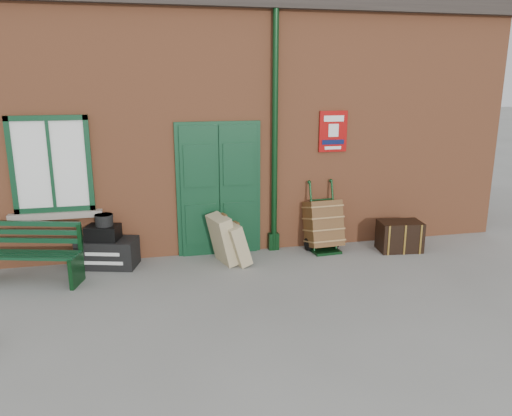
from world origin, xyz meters
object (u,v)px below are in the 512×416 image
object	(u,v)px
bench	(29,252)
dark_trunk	(400,236)
houdini_trunk	(108,253)
porter_trolley	(323,225)

from	to	relation	value
bench	dark_trunk	bearing A→B (deg)	16.36
houdini_trunk	dark_trunk	distance (m)	4.95
bench	porter_trolley	distance (m)	4.73
bench	porter_trolley	xyz separation A→B (m)	(4.71, 0.38, -0.00)
bench	porter_trolley	bearing A→B (deg)	20.41
houdini_trunk	porter_trolley	bearing A→B (deg)	15.78
houdini_trunk	dark_trunk	bearing A→B (deg)	12.17
bench	dark_trunk	size ratio (longest dim) A/B	2.16
houdini_trunk	porter_trolley	xyz separation A→B (m)	(3.64, -0.02, 0.24)
houdini_trunk	porter_trolley	distance (m)	3.64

